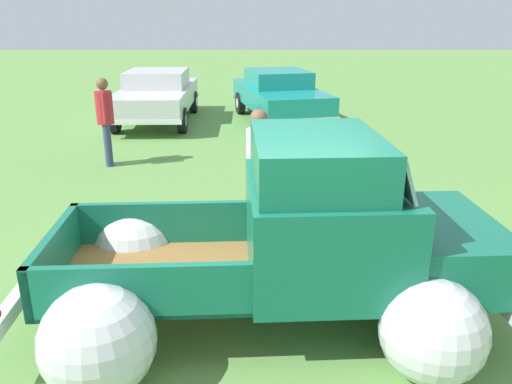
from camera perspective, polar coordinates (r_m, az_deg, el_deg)
The scene contains 6 objects.
ground_plane at distance 5.40m, azimuth 0.09°, elevation -13.97°, with size 80.00×80.00×0.00m, color #609347.
vintage_pickup_truck at distance 5.06m, azimuth 4.52°, elevation -6.62°, with size 4.70×2.93×1.96m.
show_car_0 at distance 15.02m, azimuth -10.99°, elevation 10.69°, with size 1.99×4.59×1.43m.
show_car_1 at distance 14.82m, azimuth 2.61°, elevation 10.90°, with size 2.84×4.77×1.43m.
spectator_1 at distance 6.87m, azimuth 0.33°, elevation 2.99°, with size 0.45×0.52×1.80m.
spectator_2 at distance 10.75m, azimuth -16.50°, elevation 8.13°, with size 0.42×0.53×1.77m.
Camera 1 is at (-0.04, -4.51, 2.97)m, focal length 35.82 mm.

